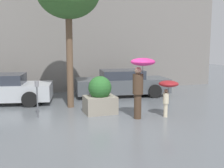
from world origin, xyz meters
TOP-DOWN VIEW (x-y plane):
  - ground_plane at (0.00, 0.00)m, footprint 40.00×40.00m
  - building_facade at (0.00, 6.50)m, footprint 18.00×0.30m
  - planter_box at (0.43, 1.51)m, footprint 1.13×0.89m
  - person_adult at (1.49, 0.31)m, footprint 0.82×0.82m
  - person_child at (2.51, 0.23)m, footprint 0.69×0.69m
  - parked_car_near at (2.45, 4.48)m, footprint 4.65×2.38m
  - parked_car_far at (-3.04, 4.50)m, footprint 4.43×2.58m
  - parking_meter at (-1.79, 1.64)m, footprint 0.14×0.14m

SIDE VIEW (x-z plane):
  - ground_plane at x=0.00m, z-range 0.00..0.00m
  - parked_car_far at x=-3.04m, z-range -0.03..1.22m
  - parked_car_near at x=2.45m, z-range -0.03..1.23m
  - planter_box at x=0.43m, z-range -0.06..1.32m
  - parking_meter at x=-1.79m, z-range 0.28..1.56m
  - person_child at x=2.51m, z-range 0.40..1.68m
  - person_adult at x=1.49m, z-range 0.45..2.53m
  - building_facade at x=0.00m, z-range 0.00..6.00m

